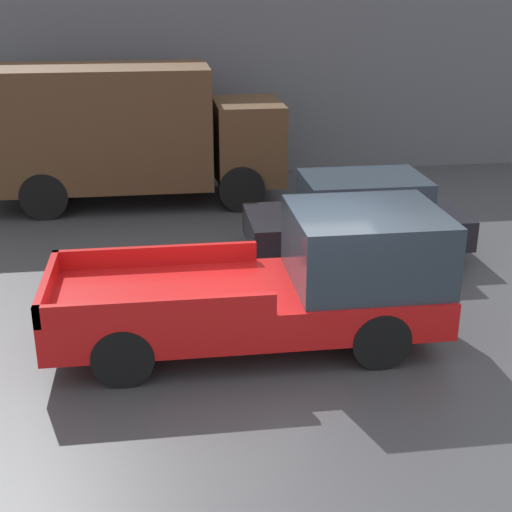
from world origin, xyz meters
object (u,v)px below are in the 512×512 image
at_px(delivery_truck, 119,130).
at_px(newspaper_box, 190,156).
at_px(pickup_truck, 288,282).
at_px(car, 358,216).

relative_size(delivery_truck, newspaper_box, 6.24).
bearing_deg(pickup_truck, newspaper_box, 95.57).
height_order(pickup_truck, newspaper_box, pickup_truck).
height_order(delivery_truck, newspaper_box, delivery_truck).
height_order(pickup_truck, car, pickup_truck).
relative_size(pickup_truck, newspaper_box, 4.94).
relative_size(pickup_truck, car, 1.35).
xyz_separation_m(pickup_truck, newspaper_box, (-0.97, 9.91, -0.38)).
distance_m(pickup_truck, delivery_truck, 8.11).
height_order(car, delivery_truck, delivery_truck).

